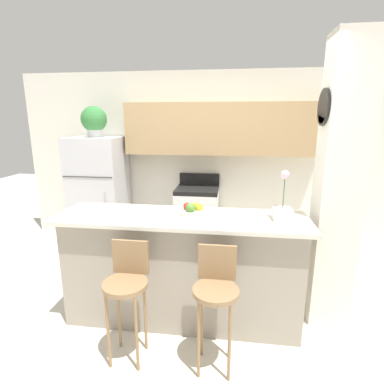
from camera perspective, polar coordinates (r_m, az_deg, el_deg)
ground_plane at (r=3.14m, az=-1.85°, el=-22.75°), size 14.00×14.00×0.00m
wall_back at (r=4.46m, az=3.63°, el=8.60°), size 5.60×0.38×2.55m
pillar_right at (r=2.92m, az=26.11°, el=0.68°), size 0.38×0.32×2.55m
counter_bar at (r=2.87m, az=-1.93°, el=-14.34°), size 2.23×0.63×1.03m
refrigerator at (r=4.69m, az=-17.22°, el=0.01°), size 0.75×0.69×1.62m
stove_range at (r=4.43m, az=1.00°, el=-4.80°), size 0.61×0.59×1.07m
bar_stool_left at (r=2.46m, az=-12.29°, el=-16.88°), size 0.34×0.34×0.95m
bar_stool_right at (r=2.34m, az=4.58°, el=-18.35°), size 0.34×0.34×0.95m
potted_plant_on_fridge at (r=4.56m, az=-18.16°, el=12.84°), size 0.36×0.36×0.43m
orchid_vase at (r=2.65m, az=16.87°, el=-3.14°), size 0.15×0.15×0.43m
fruit_bowl at (r=2.67m, az=0.16°, el=-3.54°), size 0.24×0.24×0.12m
trash_bin at (r=4.45m, az=-10.88°, el=-8.72°), size 0.28×0.28×0.38m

